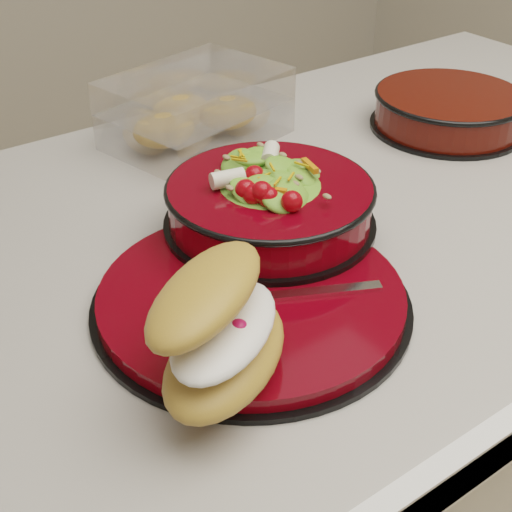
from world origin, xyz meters
TOP-DOWN VIEW (x-y plane):
  - island_counter at (0.00, -0.00)m, footprint 1.24×0.74m
  - dinner_plate at (-0.26, -0.12)m, footprint 0.31×0.31m
  - salad_bowl at (-0.18, -0.03)m, footprint 0.23×0.23m
  - croissant at (-0.35, -0.20)m, footprint 0.17×0.17m
  - fork at (-0.24, -0.15)m, footprint 0.16×0.09m
  - pastry_box at (-0.10, 0.24)m, footprint 0.26×0.22m
  - extra_bowl at (0.22, 0.06)m, footprint 0.22×0.22m

SIDE VIEW (x-z plane):
  - island_counter at x=0.00m, z-range 0.00..0.91m
  - dinner_plate at x=-0.26m, z-range 0.90..0.92m
  - fork at x=-0.24m, z-range 0.92..0.92m
  - extra_bowl at x=0.22m, z-range 0.90..0.96m
  - pastry_box at x=-0.10m, z-range 0.90..0.99m
  - salad_bowl at x=-0.18m, z-range 0.91..1.00m
  - croissant at x=-0.35m, z-range 0.92..1.01m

